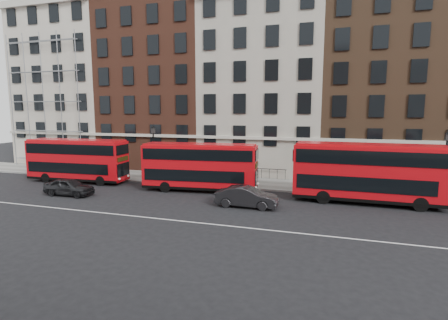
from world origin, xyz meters
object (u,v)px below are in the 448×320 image
(bus_b, at_px, (199,166))
(car_front, at_px, (247,197))
(bus_c, at_px, (367,172))
(car_rear, at_px, (69,187))
(bus_a, at_px, (77,159))

(bus_b, height_order, car_front, bus_b)
(bus_b, relative_size, bus_c, 0.93)
(car_rear, bearing_deg, bus_c, -79.43)
(car_rear, xyz_separation_m, car_front, (14.86, 1.03, 0.03))
(car_rear, distance_m, car_front, 14.90)
(bus_c, relative_size, car_front, 2.38)
(bus_a, xyz_separation_m, car_front, (17.95, -3.69, -1.50))
(bus_a, distance_m, bus_b, 12.83)
(car_front, bearing_deg, bus_a, 78.19)
(bus_b, bearing_deg, car_front, -41.84)
(bus_c, xyz_separation_m, car_front, (-8.33, -3.69, -1.68))
(bus_b, bearing_deg, car_rear, -160.29)
(bus_b, xyz_separation_m, car_front, (5.12, -3.69, -1.48))
(bus_a, height_order, car_rear, bus_a)
(bus_b, height_order, car_rear, bus_b)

